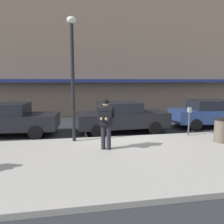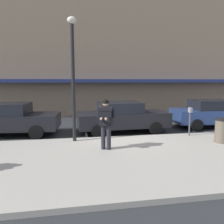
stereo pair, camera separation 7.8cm
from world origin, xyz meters
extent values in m
plane|color=#2B2D30|center=(0.00, 0.00, 0.00)|extent=(80.00, 80.00, 0.00)
cube|color=#A8A399|center=(1.00, -2.85, 0.07)|extent=(32.00, 5.30, 0.14)
cube|color=silver|center=(1.00, 0.05, 0.00)|extent=(28.00, 0.12, 0.01)
cube|color=#84705B|center=(1.00, 8.50, 7.60)|extent=(28.00, 4.00, 15.20)
cube|color=navy|center=(1.00, 6.15, 2.60)|extent=(26.60, 0.70, 0.24)
cube|color=black|center=(-4.94, 1.35, 0.67)|extent=(4.62, 2.14, 0.70)
cube|color=black|center=(-5.12, 1.37, 1.28)|extent=(2.18, 1.78, 0.52)
cylinder|color=black|center=(-3.49, 2.10, 0.32)|extent=(0.65, 0.27, 0.64)
cylinder|color=black|center=(-3.61, 0.40, 0.32)|extent=(0.65, 0.27, 0.64)
cube|color=black|center=(0.49, 1.11, 0.67)|extent=(4.58, 2.03, 0.70)
cube|color=black|center=(0.31, 1.10, 1.28)|extent=(2.14, 1.73, 0.52)
cylinder|color=black|center=(1.84, 2.03, 0.32)|extent=(0.65, 0.25, 0.64)
cylinder|color=black|center=(1.93, 0.32, 0.32)|extent=(0.65, 0.25, 0.64)
cylinder|color=black|center=(-0.94, 1.90, 0.32)|extent=(0.65, 0.25, 0.64)
cylinder|color=black|center=(-0.86, 0.19, 0.32)|extent=(0.65, 0.25, 0.64)
cube|color=navy|center=(5.76, 1.45, 0.67)|extent=(4.61, 2.11, 0.70)
cube|color=black|center=(5.58, 1.47, 1.28)|extent=(2.17, 1.77, 0.52)
cylinder|color=black|center=(4.42, 2.40, 0.32)|extent=(0.65, 0.26, 0.64)
cylinder|color=black|center=(4.31, 0.69, 0.32)|extent=(0.65, 0.26, 0.64)
cylinder|color=#23232B|center=(-0.71, -2.01, 0.58)|extent=(0.16, 0.16, 0.88)
cylinder|color=#23232B|center=(-0.90, -1.94, 0.58)|extent=(0.16, 0.16, 0.88)
cube|color=black|center=(-0.81, -1.98, 1.34)|extent=(0.54, 0.45, 0.64)
cube|color=black|center=(-0.81, -1.98, 1.61)|extent=(0.61, 0.51, 0.12)
cylinder|color=black|center=(-0.56, -2.08, 1.45)|extent=(0.11, 0.11, 0.30)
cylinder|color=black|center=(-0.73, -2.18, 1.30)|extent=(0.21, 0.32, 0.10)
sphere|color=tan|center=(-0.84, -2.29, 1.30)|extent=(0.10, 0.10, 0.10)
cylinder|color=black|center=(-1.06, -1.87, 1.45)|extent=(0.11, 0.11, 0.30)
cylinder|color=black|center=(-1.00, -2.07, 1.30)|extent=(0.21, 0.32, 0.10)
sphere|color=tan|center=(-0.99, -2.22, 1.30)|extent=(0.10, 0.10, 0.10)
cube|color=black|center=(-0.93, -2.29, 1.30)|extent=(0.12, 0.16, 0.07)
sphere|color=tan|center=(-0.82, -2.00, 1.80)|extent=(0.22, 0.22, 0.22)
sphere|color=black|center=(-0.82, -2.00, 1.83)|extent=(0.23, 0.23, 0.23)
cylinder|color=black|center=(-1.93, -0.65, 2.44)|extent=(0.14, 0.14, 4.60)
ellipsoid|color=silver|center=(-1.93, -0.65, 4.88)|extent=(0.36, 0.36, 0.28)
cylinder|color=#4C4C51|center=(3.18, -0.60, 0.67)|extent=(0.07, 0.07, 1.05)
cube|color=gray|center=(3.18, -0.60, 1.30)|extent=(0.12, 0.18, 0.22)
cylinder|color=#665B4C|center=(3.87, -1.88, 0.59)|extent=(0.52, 0.52, 0.90)
cylinder|color=black|center=(3.87, -1.88, 1.08)|extent=(0.55, 0.55, 0.08)
camera|label=1|loc=(-1.93, -9.51, 2.57)|focal=35.00mm
camera|label=2|loc=(-1.85, -9.52, 2.57)|focal=35.00mm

